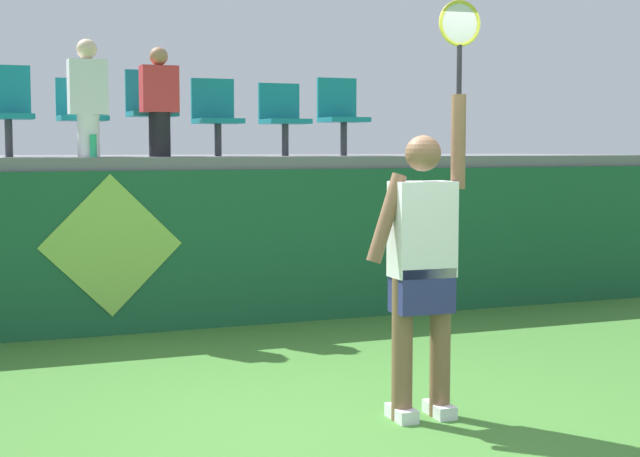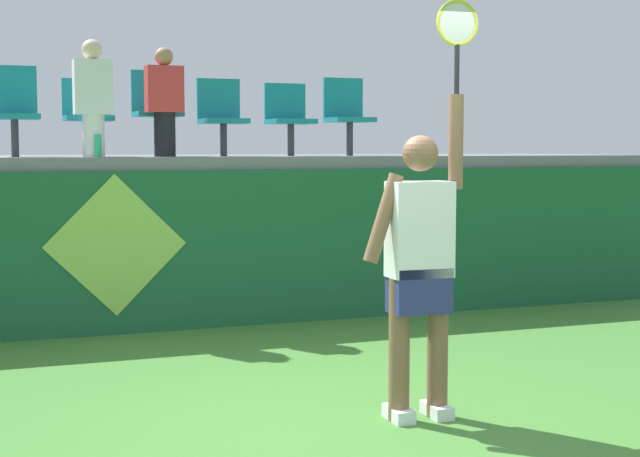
# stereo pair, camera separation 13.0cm
# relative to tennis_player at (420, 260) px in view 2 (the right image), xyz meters

# --- Properties ---
(ground_plane) EXTENTS (40.00, 40.00, 0.00)m
(ground_plane) POSITION_rel_tennis_player_xyz_m (-0.46, -0.13, -0.99)
(ground_plane) COLOR #3D752D
(court_back_wall) EXTENTS (10.08, 0.20, 1.47)m
(court_back_wall) POSITION_rel_tennis_player_xyz_m (-0.46, 3.45, -0.25)
(court_back_wall) COLOR #195633
(court_back_wall) RESTS_ON ground_plane
(spectator_platform) EXTENTS (10.08, 2.71, 0.12)m
(spectator_platform) POSITION_rel_tennis_player_xyz_m (-0.46, 4.76, 0.54)
(spectator_platform) COLOR slate
(spectator_platform) RESTS_ON court_back_wall
(tennis_player) EXTENTS (0.75, 0.27, 2.57)m
(tennis_player) POSITION_rel_tennis_player_xyz_m (0.00, 0.00, 0.00)
(tennis_player) COLOR white
(tennis_player) RESTS_ON ground_plane
(water_bottle) EXTENTS (0.06, 0.06, 0.20)m
(water_bottle) POSITION_rel_tennis_player_xyz_m (-1.45, 3.56, 0.70)
(water_bottle) COLOR #26B272
(water_bottle) RESTS_ON spectator_platform
(stadium_chair_0) EXTENTS (0.44, 0.42, 0.85)m
(stadium_chair_0) POSITION_rel_tennis_player_xyz_m (-2.13, 4.14, 1.06)
(stadium_chair_0) COLOR #38383D
(stadium_chair_0) RESTS_ON spectator_platform
(stadium_chair_1) EXTENTS (0.44, 0.42, 0.75)m
(stadium_chair_1) POSITION_rel_tennis_player_xyz_m (-1.46, 4.13, 1.02)
(stadium_chair_1) COLOR #38383D
(stadium_chair_1) RESTS_ON spectator_platform
(stadium_chair_2) EXTENTS (0.44, 0.42, 0.84)m
(stadium_chair_2) POSITION_rel_tennis_player_xyz_m (-0.80, 4.14, 1.08)
(stadium_chair_2) COLOR #38383D
(stadium_chair_2) RESTS_ON spectator_platform
(stadium_chair_3) EXTENTS (0.44, 0.42, 0.78)m
(stadium_chair_3) POSITION_rel_tennis_player_xyz_m (-0.15, 4.14, 1.02)
(stadium_chair_3) COLOR #38383D
(stadium_chair_3) RESTS_ON spectator_platform
(stadium_chair_4) EXTENTS (0.44, 0.42, 0.75)m
(stadium_chair_4) POSITION_rel_tennis_player_xyz_m (0.56, 4.13, 1.01)
(stadium_chair_4) COLOR #38383D
(stadium_chair_4) RESTS_ON spectator_platform
(stadium_chair_5) EXTENTS (0.44, 0.42, 0.82)m
(stadium_chair_5) POSITION_rel_tennis_player_xyz_m (1.21, 4.14, 1.05)
(stadium_chair_5) COLOR #38383D
(stadium_chair_5) RESTS_ON spectator_platform
(spectator_0) EXTENTS (0.34, 0.20, 1.06)m
(spectator_0) POSITION_rel_tennis_player_xyz_m (-1.46, 3.71, 1.15)
(spectator_0) COLOR white
(spectator_0) RESTS_ON spectator_platform
(spectator_1) EXTENTS (0.34, 0.20, 1.02)m
(spectator_1) POSITION_rel_tennis_player_xyz_m (-0.80, 3.73, 1.12)
(spectator_1) COLOR black
(spectator_1) RESTS_ON spectator_platform
(wall_signage_mount) EXTENTS (1.27, 0.01, 1.44)m
(wall_signage_mount) POSITION_rel_tennis_player_xyz_m (-1.34, 3.35, -0.99)
(wall_signage_mount) COLOR #195633
(wall_signage_mount) RESTS_ON ground_plane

